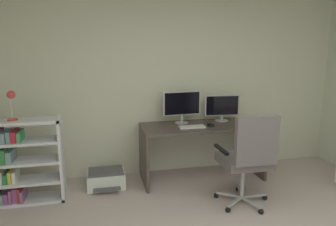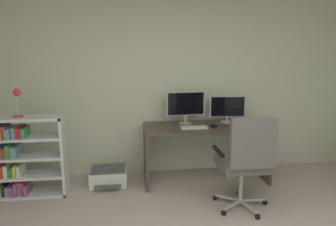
{
  "view_description": "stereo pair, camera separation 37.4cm",
  "coord_description": "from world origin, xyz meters",
  "px_view_note": "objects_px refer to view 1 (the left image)",
  "views": [
    {
      "loc": [
        -1.01,
        -1.52,
        1.75
      ],
      "look_at": [
        -0.18,
        2.06,
        1.0
      ],
      "focal_mm": 33.33,
      "sensor_mm": 36.0,
      "label": 1
    },
    {
      "loc": [
        -0.64,
        -1.58,
        1.75
      ],
      "look_at": [
        -0.18,
        2.06,
        1.0
      ],
      "focal_mm": 33.33,
      "sensor_mm": 36.0,
      "label": 2
    }
  ],
  "objects_px": {
    "desk": "(202,138)",
    "office_chair": "(248,156)",
    "monitor_secondary": "(222,106)",
    "computer_mouse": "(211,125)",
    "printer": "(106,179)",
    "desk_lamp": "(11,100)",
    "bookshelf": "(20,162)",
    "monitor_main": "(182,104)",
    "keyboard": "(192,127)"
  },
  "relations": [
    {
      "from": "desk",
      "to": "office_chair",
      "type": "height_order",
      "value": "office_chair"
    },
    {
      "from": "monitor_secondary",
      "to": "computer_mouse",
      "type": "relative_size",
      "value": 4.96
    },
    {
      "from": "desk",
      "to": "printer",
      "type": "distance_m",
      "value": 1.38
    },
    {
      "from": "monitor_secondary",
      "to": "desk_lamp",
      "type": "bearing_deg",
      "value": -172.52
    },
    {
      "from": "computer_mouse",
      "to": "bookshelf",
      "type": "height_order",
      "value": "bookshelf"
    },
    {
      "from": "office_chair",
      "to": "printer",
      "type": "xyz_separation_m",
      "value": [
        -1.52,
        0.9,
        -0.5
      ]
    },
    {
      "from": "monitor_main",
      "to": "monitor_secondary",
      "type": "distance_m",
      "value": 0.59
    },
    {
      "from": "desk",
      "to": "monitor_secondary",
      "type": "distance_m",
      "value": 0.55
    },
    {
      "from": "monitor_main",
      "to": "keyboard",
      "type": "relative_size",
      "value": 1.57
    },
    {
      "from": "monitor_main",
      "to": "bookshelf",
      "type": "bearing_deg",
      "value": -170.26
    },
    {
      "from": "printer",
      "to": "desk",
      "type": "bearing_deg",
      "value": -0.02
    },
    {
      "from": "keyboard",
      "to": "computer_mouse",
      "type": "height_order",
      "value": "computer_mouse"
    },
    {
      "from": "keyboard",
      "to": "office_chair",
      "type": "relative_size",
      "value": 0.31
    },
    {
      "from": "monitor_secondary",
      "to": "keyboard",
      "type": "xyz_separation_m",
      "value": [
        -0.53,
        -0.28,
        -0.2
      ]
    },
    {
      "from": "printer",
      "to": "computer_mouse",
      "type": "bearing_deg",
      "value": -4.19
    },
    {
      "from": "bookshelf",
      "to": "computer_mouse",
      "type": "bearing_deg",
      "value": 2.05
    },
    {
      "from": "keyboard",
      "to": "office_chair",
      "type": "distance_m",
      "value": 0.9
    },
    {
      "from": "desk_lamp",
      "to": "monitor_main",
      "type": "bearing_deg",
      "value": 9.59
    },
    {
      "from": "bookshelf",
      "to": "desk",
      "type": "bearing_deg",
      "value": 4.67
    },
    {
      "from": "computer_mouse",
      "to": "desk_lamp",
      "type": "height_order",
      "value": "desk_lamp"
    },
    {
      "from": "bookshelf",
      "to": "desk_lamp",
      "type": "distance_m",
      "value": 0.73
    },
    {
      "from": "monitor_secondary",
      "to": "office_chair",
      "type": "bearing_deg",
      "value": -96.75
    },
    {
      "from": "monitor_secondary",
      "to": "office_chair",
      "type": "distance_m",
      "value": 1.13
    },
    {
      "from": "keyboard",
      "to": "printer",
      "type": "distance_m",
      "value": 1.3
    },
    {
      "from": "desk",
      "to": "monitor_main",
      "type": "relative_size",
      "value": 3.07
    },
    {
      "from": "office_chair",
      "to": "desk_lamp",
      "type": "height_order",
      "value": "desk_lamp"
    },
    {
      "from": "office_chair",
      "to": "desk_lamp",
      "type": "distance_m",
      "value": 2.67
    },
    {
      "from": "desk_lamp",
      "to": "bookshelf",
      "type": "bearing_deg",
      "value": -0.76
    },
    {
      "from": "monitor_secondary",
      "to": "computer_mouse",
      "type": "height_order",
      "value": "monitor_secondary"
    },
    {
      "from": "keyboard",
      "to": "printer",
      "type": "height_order",
      "value": "keyboard"
    },
    {
      "from": "desk",
      "to": "desk_lamp",
      "type": "xyz_separation_m",
      "value": [
        -2.29,
        -0.18,
        0.64
      ]
    },
    {
      "from": "computer_mouse",
      "to": "office_chair",
      "type": "height_order",
      "value": "office_chair"
    },
    {
      "from": "desk",
      "to": "computer_mouse",
      "type": "relative_size",
      "value": 16.41
    },
    {
      "from": "printer",
      "to": "monitor_main",
      "type": "bearing_deg",
      "value": 8.66
    },
    {
      "from": "bookshelf",
      "to": "office_chair",
      "type": "bearing_deg",
      "value": -16.12
    },
    {
      "from": "desk",
      "to": "computer_mouse",
      "type": "bearing_deg",
      "value": -51.1
    },
    {
      "from": "desk",
      "to": "keyboard",
      "type": "relative_size",
      "value": 4.83
    },
    {
      "from": "monitor_secondary",
      "to": "keyboard",
      "type": "relative_size",
      "value": 1.46
    },
    {
      "from": "monitor_secondary",
      "to": "office_chair",
      "type": "height_order",
      "value": "monitor_secondary"
    },
    {
      "from": "desk",
      "to": "office_chair",
      "type": "relative_size",
      "value": 1.51
    },
    {
      "from": "monitor_main",
      "to": "monitor_secondary",
      "type": "height_order",
      "value": "monitor_main"
    },
    {
      "from": "bookshelf",
      "to": "printer",
      "type": "distance_m",
      "value": 1.05
    },
    {
      "from": "monitor_main",
      "to": "bookshelf",
      "type": "xyz_separation_m",
      "value": [
        -2.02,
        -0.35,
        -0.54
      ]
    },
    {
      "from": "desk",
      "to": "computer_mouse",
      "type": "xyz_separation_m",
      "value": [
        0.08,
        -0.1,
        0.21
      ]
    },
    {
      "from": "office_chair",
      "to": "bookshelf",
      "type": "height_order",
      "value": "office_chair"
    },
    {
      "from": "desk",
      "to": "keyboard",
      "type": "height_order",
      "value": "keyboard"
    },
    {
      "from": "desk_lamp",
      "to": "desk",
      "type": "bearing_deg",
      "value": 4.6
    },
    {
      "from": "monitor_main",
      "to": "printer",
      "type": "distance_m",
      "value": 1.4
    },
    {
      "from": "keyboard",
      "to": "bookshelf",
      "type": "distance_m",
      "value": 2.1
    },
    {
      "from": "desk",
      "to": "monitor_secondary",
      "type": "height_order",
      "value": "monitor_secondary"
    }
  ]
}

